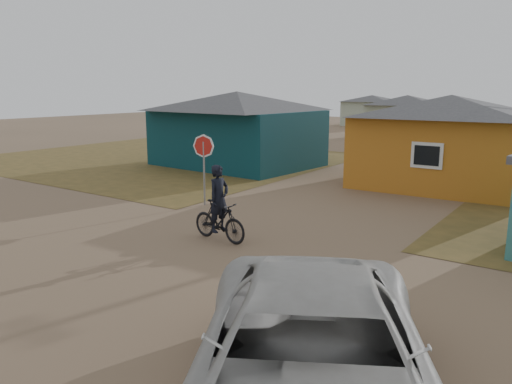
% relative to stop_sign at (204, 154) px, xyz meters
% --- Properties ---
extents(ground, '(120.00, 120.00, 0.00)m').
position_rel_stop_sign_xyz_m(ground, '(3.68, -5.16, -1.88)').
color(ground, '#7C6047').
extents(grass_nw, '(20.00, 18.00, 0.00)m').
position_rel_stop_sign_xyz_m(grass_nw, '(-10.32, 7.84, -1.88)').
color(grass_nw, brown).
rests_on(grass_nw, ground).
extents(house_teal, '(8.93, 7.08, 4.00)m').
position_rel_stop_sign_xyz_m(house_teal, '(-4.82, 8.34, 0.17)').
color(house_teal, '#092D34').
rests_on(house_teal, ground).
extents(house_yellow, '(7.72, 6.76, 3.90)m').
position_rel_stop_sign_xyz_m(house_yellow, '(6.18, 8.84, 0.12)').
color(house_yellow, '#BA6E1C').
rests_on(house_yellow, ground).
extents(house_pale_west, '(7.04, 6.15, 3.60)m').
position_rel_stop_sign_xyz_m(house_pale_west, '(-2.32, 28.84, -0.02)').
color(house_pale_west, '#A5B198').
rests_on(house_pale_west, ground).
extents(house_pale_north, '(6.28, 5.81, 3.40)m').
position_rel_stop_sign_xyz_m(house_pale_north, '(-10.32, 40.84, -0.13)').
color(house_pale_north, '#A5B198').
rests_on(house_pale_north, ground).
extents(stop_sign, '(0.83, 0.18, 2.57)m').
position_rel_stop_sign_xyz_m(stop_sign, '(0.00, 0.00, 0.00)').
color(stop_sign, gray).
rests_on(stop_sign, ground).
extents(cyclist, '(1.92, 0.72, 2.13)m').
position_rel_stop_sign_xyz_m(cyclist, '(3.18, -3.06, -1.11)').
color(cyclist, black).
rests_on(cyclist, ground).
extents(vehicle, '(5.77, 7.13, 1.80)m').
position_rel_stop_sign_xyz_m(vehicle, '(9.14, -8.64, -0.98)').
color(vehicle, '#B3B2AF').
rests_on(vehicle, ground).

